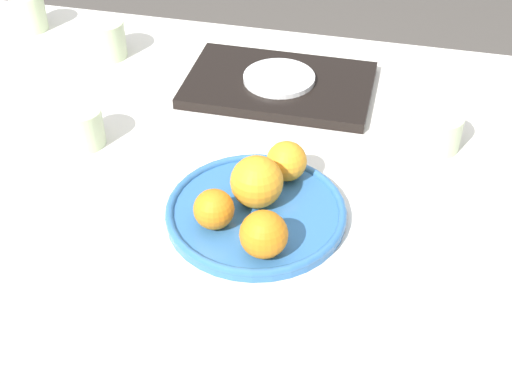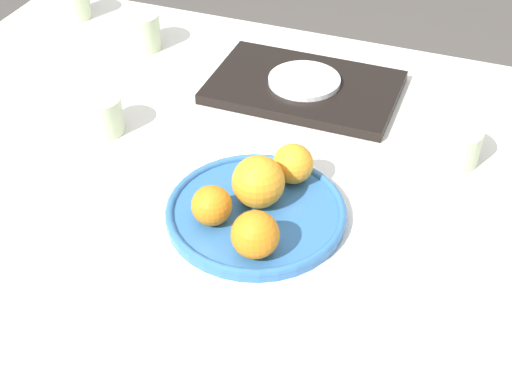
{
  "view_description": "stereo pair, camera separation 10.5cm",
  "coord_description": "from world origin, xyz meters",
  "px_view_note": "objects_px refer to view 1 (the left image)",
  "views": [
    {
      "loc": [
        0.33,
        -0.99,
        1.43
      ],
      "look_at": [
        0.14,
        -0.2,
        0.75
      ],
      "focal_mm": 50.0,
      "sensor_mm": 36.0,
      "label": 1
    },
    {
      "loc": [
        0.43,
        -0.96,
        1.43
      ],
      "look_at": [
        0.14,
        -0.2,
        0.75
      ],
      "focal_mm": 50.0,
      "sensor_mm": 36.0,
      "label": 2
    }
  ],
  "objects_px": {
    "orange_0": "(257,182)",
    "orange_3": "(214,209)",
    "fruit_platter": "(256,212)",
    "side_plate": "(279,78)",
    "serving_tray": "(279,85)",
    "cup_2": "(435,130)",
    "cup_0": "(83,127)",
    "cup_1": "(106,39)",
    "cup_3": "(29,12)",
    "orange_1": "(287,161)",
    "orange_2": "(264,234)"
  },
  "relations": [
    {
      "from": "orange_2",
      "to": "serving_tray",
      "type": "xyz_separation_m",
      "value": [
        -0.07,
        0.46,
        -0.04
      ]
    },
    {
      "from": "orange_1",
      "to": "orange_3",
      "type": "bearing_deg",
      "value": -120.72
    },
    {
      "from": "serving_tray",
      "to": "orange_3",
      "type": "bearing_deg",
      "value": -91.33
    },
    {
      "from": "orange_0",
      "to": "cup_3",
      "type": "xyz_separation_m",
      "value": [
        -0.62,
        0.47,
        -0.01
      ]
    },
    {
      "from": "orange_1",
      "to": "cup_3",
      "type": "distance_m",
      "value": 0.76
    },
    {
      "from": "orange_0",
      "to": "orange_1",
      "type": "height_order",
      "value": "orange_0"
    },
    {
      "from": "side_plate",
      "to": "cup_3",
      "type": "distance_m",
      "value": 0.59
    },
    {
      "from": "orange_0",
      "to": "cup_2",
      "type": "relative_size",
      "value": 0.9
    },
    {
      "from": "orange_1",
      "to": "cup_3",
      "type": "bearing_deg",
      "value": 148.24
    },
    {
      "from": "cup_0",
      "to": "cup_1",
      "type": "distance_m",
      "value": 0.31
    },
    {
      "from": "fruit_platter",
      "to": "side_plate",
      "type": "relative_size",
      "value": 2.01
    },
    {
      "from": "cup_0",
      "to": "orange_1",
      "type": "bearing_deg",
      "value": -4.85
    },
    {
      "from": "orange_3",
      "to": "orange_2",
      "type": "bearing_deg",
      "value": -25.48
    },
    {
      "from": "cup_1",
      "to": "orange_3",
      "type": "bearing_deg",
      "value": -52.09
    },
    {
      "from": "orange_3",
      "to": "cup_1",
      "type": "bearing_deg",
      "value": 127.91
    },
    {
      "from": "orange_1",
      "to": "side_plate",
      "type": "relative_size",
      "value": 0.47
    },
    {
      "from": "orange_1",
      "to": "orange_2",
      "type": "bearing_deg",
      "value": -89.02
    },
    {
      "from": "side_plate",
      "to": "cup_1",
      "type": "distance_m",
      "value": 0.37
    },
    {
      "from": "orange_0",
      "to": "orange_2",
      "type": "height_order",
      "value": "orange_0"
    },
    {
      "from": "fruit_platter",
      "to": "serving_tray",
      "type": "xyz_separation_m",
      "value": [
        -0.04,
        0.37,
        -0.0
      ]
    },
    {
      "from": "cup_1",
      "to": "fruit_platter",
      "type": "bearing_deg",
      "value": -45.32
    },
    {
      "from": "orange_2",
      "to": "cup_2",
      "type": "xyz_separation_m",
      "value": [
        0.22,
        0.34,
        -0.02
      ]
    },
    {
      "from": "orange_0",
      "to": "orange_3",
      "type": "height_order",
      "value": "orange_0"
    },
    {
      "from": "serving_tray",
      "to": "cup_2",
      "type": "bearing_deg",
      "value": -21.58
    },
    {
      "from": "fruit_platter",
      "to": "cup_0",
      "type": "distance_m",
      "value": 0.35
    },
    {
      "from": "orange_1",
      "to": "orange_3",
      "type": "height_order",
      "value": "orange_1"
    },
    {
      "from": "fruit_platter",
      "to": "cup_3",
      "type": "relative_size",
      "value": 3.47
    },
    {
      "from": "fruit_platter",
      "to": "cup_1",
      "type": "height_order",
      "value": "cup_1"
    },
    {
      "from": "serving_tray",
      "to": "cup_3",
      "type": "distance_m",
      "value": 0.59
    },
    {
      "from": "cup_2",
      "to": "cup_3",
      "type": "bearing_deg",
      "value": 164.73
    },
    {
      "from": "cup_1",
      "to": "cup_3",
      "type": "height_order",
      "value": "cup_3"
    },
    {
      "from": "orange_1",
      "to": "cup_0",
      "type": "xyz_separation_m",
      "value": [
        -0.36,
        0.03,
        -0.01
      ]
    },
    {
      "from": "orange_3",
      "to": "cup_0",
      "type": "bearing_deg",
      "value": 149.42
    },
    {
      "from": "fruit_platter",
      "to": "cup_0",
      "type": "height_order",
      "value": "cup_0"
    },
    {
      "from": "orange_3",
      "to": "cup_2",
      "type": "bearing_deg",
      "value": 44.31
    },
    {
      "from": "side_plate",
      "to": "cup_2",
      "type": "height_order",
      "value": "cup_2"
    },
    {
      "from": "orange_3",
      "to": "side_plate",
      "type": "relative_size",
      "value": 0.44
    },
    {
      "from": "orange_3",
      "to": "cup_0",
      "type": "distance_m",
      "value": 0.33
    },
    {
      "from": "cup_0",
      "to": "fruit_platter",
      "type": "bearing_deg",
      "value": -19.82
    },
    {
      "from": "fruit_platter",
      "to": "cup_2",
      "type": "distance_m",
      "value": 0.36
    },
    {
      "from": "orange_2",
      "to": "serving_tray",
      "type": "bearing_deg",
      "value": 99.18
    },
    {
      "from": "side_plate",
      "to": "orange_3",
      "type": "bearing_deg",
      "value": -91.33
    },
    {
      "from": "cup_3",
      "to": "orange_0",
      "type": "bearing_deg",
      "value": -37.42
    },
    {
      "from": "fruit_platter",
      "to": "cup_1",
      "type": "bearing_deg",
      "value": 134.68
    },
    {
      "from": "orange_0",
      "to": "orange_3",
      "type": "relative_size",
      "value": 1.33
    },
    {
      "from": "orange_0",
      "to": "orange_3",
      "type": "bearing_deg",
      "value": -127.28
    },
    {
      "from": "fruit_platter",
      "to": "cup_2",
      "type": "relative_size",
      "value": 3.08
    },
    {
      "from": "cup_1",
      "to": "cup_3",
      "type": "xyz_separation_m",
      "value": [
        -0.21,
        0.07,
        0.0
      ]
    },
    {
      "from": "orange_2",
      "to": "cup_3",
      "type": "relative_size",
      "value": 0.87
    },
    {
      "from": "cup_0",
      "to": "orange_0",
      "type": "bearing_deg",
      "value": -17.14
    }
  ]
}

